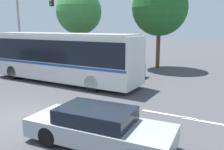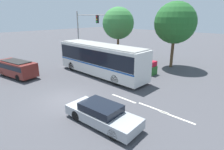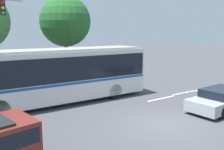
# 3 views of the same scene
# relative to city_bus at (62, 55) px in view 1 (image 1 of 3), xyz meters

# --- Properties ---
(ground_plane) EXTENTS (140.00, 140.00, 0.00)m
(ground_plane) POSITION_rel_city_bus_xyz_m (2.56, -6.27, -1.92)
(ground_plane) COLOR #444449
(city_bus) EXTENTS (11.36, 2.89, 3.39)m
(city_bus) POSITION_rel_city_bus_xyz_m (0.00, 0.00, 0.00)
(city_bus) COLOR silver
(city_bus) RESTS_ON ground
(sedan_foreground) EXTENTS (4.96, 2.08, 1.25)m
(sedan_foreground) POSITION_rel_city_bus_xyz_m (7.01, -6.66, -1.32)
(sedan_foreground) COLOR #9EA3A8
(sedan_foreground) RESTS_ON ground
(traffic_light_pole) EXTENTS (5.24, 0.24, 6.82)m
(traffic_light_pole) POSITION_rel_city_bus_xyz_m (-5.40, 2.21, 2.52)
(traffic_light_pole) COLOR gray
(traffic_light_pole) RESTS_ON ground
(flowering_hedge) EXTENTS (6.38, 1.08, 1.51)m
(flowering_hedge) POSITION_rel_city_bus_xyz_m (1.30, 3.91, -1.18)
(flowering_hedge) COLOR #286028
(flowering_hedge) RESTS_ON ground
(street_tree_left) EXTENTS (4.45, 4.45, 7.48)m
(street_tree_left) POSITION_rel_city_bus_xyz_m (-3.51, 6.96, 3.31)
(street_tree_left) COLOR brown
(street_tree_left) RESTS_ON ground
(street_tree_centre) EXTENTS (4.97, 4.97, 7.94)m
(street_tree_centre) POSITION_rel_city_bus_xyz_m (4.17, 8.51, 3.52)
(street_tree_centre) COLOR brown
(street_tree_centre) RESTS_ON ground
(lane_stripe_near) EXTENTS (2.40, 0.16, 0.01)m
(lane_stripe_near) POSITION_rel_city_bus_xyz_m (8.31, -2.88, -1.92)
(lane_stripe_near) COLOR silver
(lane_stripe_near) RESTS_ON ground
(lane_stripe_mid) EXTENTS (2.40, 0.16, 0.01)m
(lane_stripe_mid) POSITION_rel_city_bus_xyz_m (5.78, -3.07, -1.92)
(lane_stripe_mid) COLOR silver
(lane_stripe_mid) RESTS_ON ground
(lane_stripe_far) EXTENTS (2.40, 0.16, 0.01)m
(lane_stripe_far) POSITION_rel_city_bus_xyz_m (10.10, -2.96, -1.92)
(lane_stripe_far) COLOR silver
(lane_stripe_far) RESTS_ON ground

